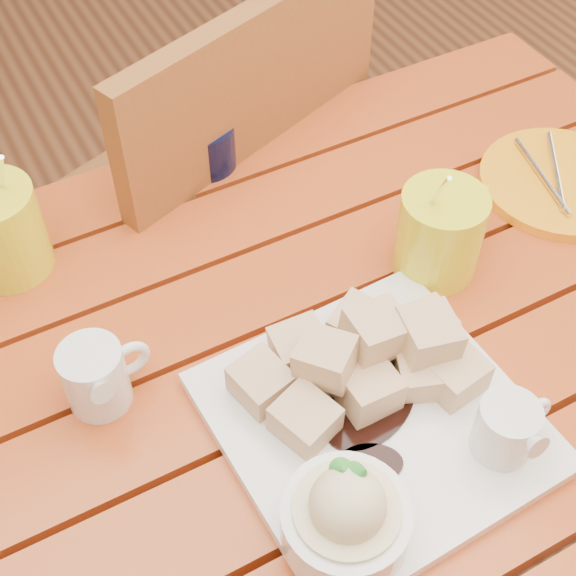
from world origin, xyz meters
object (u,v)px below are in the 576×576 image
table (297,417)px  chair_far (209,218)px  dessert_plate (373,427)px  orange_saucer (561,182)px  coffee_mug_right (441,231)px

table → chair_far: 0.48m
dessert_plate → orange_saucer: bearing=26.1°
table → orange_saucer: bearing=11.0°
table → dessert_plate: (0.02, -0.12, 0.14)m
chair_far → coffee_mug_right: bearing=86.6°
coffee_mug_right → chair_far: 0.51m
table → dessert_plate: size_ratio=4.03×
table → coffee_mug_right: bearing=12.9°
orange_saucer → chair_far: size_ratio=0.21×
coffee_mug_right → orange_saucer: coffee_mug_right is taller
dessert_plate → coffee_mug_right: bearing=40.7°
coffee_mug_right → orange_saucer: 0.23m
coffee_mug_right → chair_far: (-0.12, 0.41, -0.28)m
coffee_mug_right → chair_far: size_ratio=0.17×
table → chair_far: bearing=79.0°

